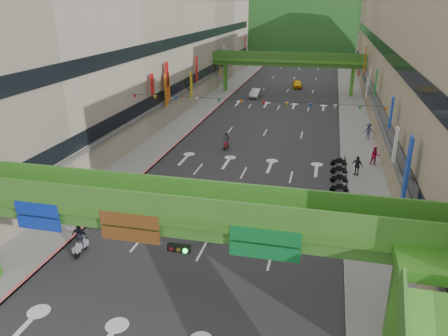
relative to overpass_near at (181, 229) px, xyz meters
name	(u,v)px	position (x,y,z in m)	size (l,w,h in m)	color
road_slab	(275,114)	(-0.93, 44.62, -5.20)	(18.00, 140.00, 0.02)	#28282B
sidewalk_left	(202,109)	(-11.93, 44.62, -5.13)	(4.00, 140.00, 0.15)	gray
sidewalk_right	(354,118)	(10.07, 44.62, -5.13)	(4.00, 140.00, 0.15)	gray
curb_left	(215,110)	(-10.03, 44.62, -5.12)	(0.20, 140.00, 0.18)	#CC5959
curb_right	(340,117)	(8.17, 44.62, -5.12)	(0.20, 140.00, 0.18)	gray
building_row_left	(149,44)	(-19.86, 44.62, 4.25)	(12.80, 95.00, 19.00)	#9E937F
building_row_right	(426,50)	(18.00, 44.62, 4.25)	(12.80, 95.00, 19.00)	gray
overpass_near	(181,229)	(0.00, 0.00, 0.00)	(28.00, 12.27, 7.10)	#4C9E2D
overpass_far	(288,63)	(-0.93, 59.62, 0.20)	(28.00, 2.20, 7.10)	#4C9E2D
hill_left	(272,44)	(-15.93, 154.62, -5.21)	(168.00, 140.00, 112.00)	#1C4419
hill_right	(378,42)	(24.07, 174.62, -5.21)	(208.00, 176.00, 128.00)	#1C4419
bunting_string	(252,102)	(-0.93, 24.62, 0.75)	(26.00, 0.36, 0.47)	black
scooter_rider_near	(160,193)	(-6.30, 12.70, -4.38)	(0.66, 1.60, 1.83)	black
scooter_rider_mid	(207,222)	(-1.10, 8.24, -4.07)	(1.01, 1.58, 2.17)	black
scooter_rider_left	(79,239)	(-8.43, 4.24, -4.08)	(1.13, 1.60, 2.21)	#96969E
scooter_rider_far	(226,140)	(-4.20, 27.33, -4.21)	(0.88, 1.59, 1.98)	maroon
parked_scooter_row	(339,178)	(7.87, 20.24, -4.68)	(1.60, 9.35, 1.08)	black
car_silver	(256,93)	(-5.63, 55.60, -4.48)	(1.53, 4.40, 1.45)	#B7B8C0
car_yellow	(297,84)	(0.53, 65.87, -4.50)	(1.67, 4.15, 1.42)	#F4AE07
pedestrian_red	(375,158)	(11.27, 25.41, -4.28)	(0.90, 0.70, 1.84)	#B21437
pedestrian_dark	(357,167)	(9.43, 22.31, -4.28)	(1.08, 0.45, 1.85)	black
pedestrian_blue	(368,132)	(11.27, 34.62, -4.29)	(0.86, 0.55, 1.84)	#374158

